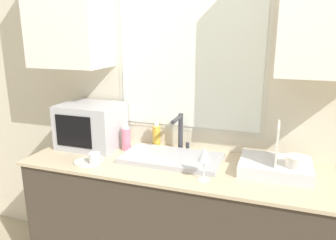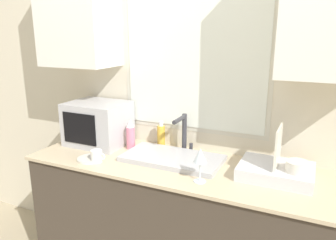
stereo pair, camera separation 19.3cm
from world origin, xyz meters
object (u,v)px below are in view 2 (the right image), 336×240
(spray_bottle, at_px, (131,135))
(mug_near_sink, at_px, (97,156))
(soap_bottle, at_px, (161,136))
(wine_glass, at_px, (200,157))
(faucet, at_px, (183,130))
(dish_rack, at_px, (278,170))
(microwave, at_px, (98,123))

(spray_bottle, height_order, mug_near_sink, spray_bottle)
(soap_bottle, relative_size, wine_glass, 0.98)
(faucet, relative_size, mug_near_sink, 2.59)
(mug_near_sink, distance_m, wine_glass, 0.68)
(wine_glass, bearing_deg, dish_rack, 31.09)
(faucet, relative_size, spray_bottle, 1.24)
(wine_glass, bearing_deg, soap_bottle, 136.45)
(spray_bottle, xyz_separation_m, wine_glass, (0.61, -0.29, 0.04))
(microwave, relative_size, wine_glass, 2.15)
(microwave, height_order, soap_bottle, microwave)
(dish_rack, bearing_deg, spray_bottle, 176.09)
(soap_bottle, distance_m, mug_near_sink, 0.48)
(dish_rack, height_order, wine_glass, dish_rack)
(faucet, xyz_separation_m, wine_glass, (0.25, -0.38, -0.01))
(microwave, distance_m, soap_bottle, 0.46)
(soap_bottle, bearing_deg, wine_glass, -43.55)
(soap_bottle, bearing_deg, faucet, -9.86)
(spray_bottle, relative_size, wine_glass, 1.09)
(microwave, xyz_separation_m, spray_bottle, (0.26, 0.01, -0.05))
(soap_bottle, bearing_deg, microwave, -163.93)
(microwave, relative_size, mug_near_sink, 4.10)
(faucet, distance_m, dish_rack, 0.65)
(soap_bottle, height_order, wine_glass, wine_glass)
(soap_bottle, xyz_separation_m, wine_glass, (0.43, -0.41, 0.06))
(microwave, height_order, spray_bottle, microwave)
(dish_rack, distance_m, mug_near_sink, 1.07)
(dish_rack, relative_size, spray_bottle, 1.91)
(soap_bottle, relative_size, mug_near_sink, 1.86)
(microwave, distance_m, spray_bottle, 0.27)
(faucet, xyz_separation_m, mug_near_sink, (-0.42, -0.39, -0.12))
(spray_bottle, distance_m, wine_glass, 0.68)
(microwave, xyz_separation_m, wine_glass, (0.87, -0.29, -0.01))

